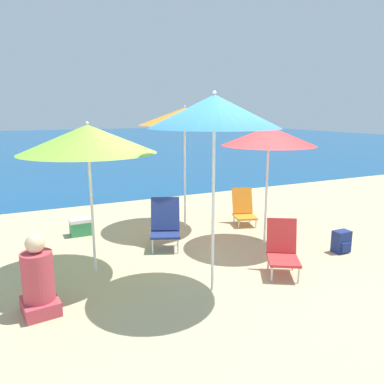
{
  "coord_description": "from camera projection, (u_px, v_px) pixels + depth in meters",
  "views": [
    {
      "loc": [
        -2.52,
        -4.28,
        2.2
      ],
      "look_at": [
        -0.12,
        0.73,
        1.0
      ],
      "focal_mm": 35.0,
      "sensor_mm": 36.0,
      "label": 1
    }
  ],
  "objects": [
    {
      "name": "ground_plane",
      "position": [
        222.0,
        270.0,
        5.3
      ],
      "size": [
        60.0,
        60.0,
        0.0
      ],
      "primitive_type": "plane",
      "color": "#C6B284"
    },
    {
      "name": "sea_water",
      "position": [
        51.0,
        142.0,
        26.99
      ],
      "size": [
        60.0,
        40.0,
        0.01
      ],
      "color": "navy",
      "rests_on": "ground"
    },
    {
      "name": "beach_umbrella_lime",
      "position": [
        88.0,
        139.0,
        4.82
      ],
      "size": [
        1.77,
        1.77,
        2.07
      ],
      "color": "white",
      "rests_on": "ground"
    },
    {
      "name": "beach_umbrella_orange",
      "position": [
        185.0,
        117.0,
        6.86
      ],
      "size": [
        1.71,
        1.71,
        2.3
      ],
      "color": "white",
      "rests_on": "ground"
    },
    {
      "name": "beach_umbrella_blue",
      "position": [
        214.0,
        112.0,
        4.24
      ],
      "size": [
        1.53,
        1.53,
        2.43
      ],
      "color": "white",
      "rests_on": "ground"
    },
    {
      "name": "beach_umbrella_red",
      "position": [
        269.0,
        136.0,
        5.95
      ],
      "size": [
        1.51,
        1.51,
        2.01
      ],
      "color": "white",
      "rests_on": "ground"
    },
    {
      "name": "beach_chair_red",
      "position": [
        282.0,
        248.0,
        5.15
      ],
      "size": [
        0.64,
        0.69,
        0.74
      ],
      "rotation": [
        0.0,
        0.0,
        -0.53
      ],
      "color": "silver",
      "rests_on": "ground"
    },
    {
      "name": "beach_chair_navy",
      "position": [
        165.0,
        223.0,
        6.1
      ],
      "size": [
        0.64,
        0.67,
        0.81
      ],
      "rotation": [
        0.0,
        0.0,
        -0.39
      ],
      "color": "silver",
      "rests_on": "ground"
    },
    {
      "name": "beach_chair_orange",
      "position": [
        243.0,
        208.0,
        7.43
      ],
      "size": [
        0.54,
        0.63,
        0.7
      ],
      "rotation": [
        0.0,
        0.0,
        -0.31
      ],
      "color": "silver",
      "rests_on": "ground"
    },
    {
      "name": "person_seated_near",
      "position": [
        38.0,
        281.0,
        4.1
      ],
      "size": [
        0.42,
        0.48,
        0.91
      ],
      "rotation": [
        0.0,
        0.0,
        0.13
      ],
      "color": "#BF3F4C",
      "rests_on": "ground"
    },
    {
      "name": "backpack_navy",
      "position": [
        342.0,
        242.0,
        5.94
      ],
      "size": [
        0.27,
        0.21,
        0.35
      ],
      "color": "navy",
      "rests_on": "ground"
    },
    {
      "name": "cooler_box",
      "position": [
        81.0,
        227.0,
        6.78
      ],
      "size": [
        0.39,
        0.28,
        0.31
      ],
      "color": "#338C59",
      "rests_on": "ground"
    }
  ]
}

